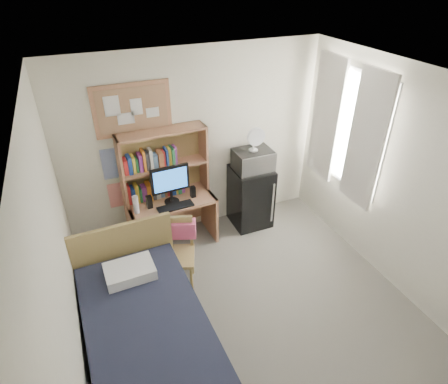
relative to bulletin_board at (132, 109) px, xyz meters
name	(u,v)px	position (x,y,z in m)	size (l,w,h in m)	color
floor	(262,327)	(0.78, -2.08, -1.93)	(3.60, 4.20, 0.02)	gray
ceiling	(282,96)	(0.78, -2.08, 0.68)	(3.60, 4.20, 0.02)	white
wall_back	(195,145)	(0.78, 0.02, -0.62)	(3.60, 0.04, 2.60)	white
wall_left	(63,292)	(-1.02, -2.08, -0.62)	(0.04, 4.20, 2.60)	white
wall_right	(417,194)	(2.58, -2.08, -0.62)	(0.04, 4.20, 2.60)	white
window_unit	(346,129)	(2.53, -0.88, -0.32)	(0.10, 1.40, 1.70)	white
curtain_left	(366,141)	(2.50, -1.28, -0.32)	(0.04, 0.55, 1.70)	white
curtain_right	(326,119)	(2.50, -0.48, -0.32)	(0.04, 0.55, 1.70)	white
bulletin_board	(132,109)	(0.00, 0.00, 0.00)	(0.94, 0.03, 0.64)	#A37956
poster_wave	(114,163)	(-0.32, 0.01, -0.67)	(0.30, 0.01, 0.42)	#27449E
poster_japan	(119,194)	(-0.32, 0.01, -1.14)	(0.28, 0.01, 0.36)	red
desk	(173,221)	(0.30, -0.29, -1.56)	(1.15, 0.58, 0.72)	#B27B56
desk_chair	(177,256)	(0.12, -1.10, -1.47)	(0.45, 0.45, 0.91)	tan
mini_fridge	(251,196)	(1.51, -0.28, -1.46)	(0.54, 0.54, 0.93)	black
bed	(152,351)	(-0.44, -2.13, -1.61)	(1.12, 2.24, 0.62)	black
hutch	(164,164)	(0.29, -0.14, -0.73)	(1.14, 0.29, 0.93)	#B27B56
monitor	(170,185)	(0.30, -0.35, -0.93)	(0.50, 0.04, 0.54)	black
keyboard	(175,207)	(0.31, -0.49, -1.19)	(0.47, 0.15, 0.02)	black
speaker_left	(149,202)	(0.00, -0.37, -1.12)	(0.07, 0.07, 0.17)	black
speaker_right	(193,192)	(0.60, -0.34, -1.12)	(0.06, 0.06, 0.16)	black
water_bottle	(136,205)	(-0.18, -0.41, -1.08)	(0.07, 0.07, 0.24)	white
hoodie	(176,229)	(0.19, -0.92, -1.22)	(0.46, 0.14, 0.22)	#D35076
microwave	(253,160)	(1.51, -0.30, -0.85)	(0.51, 0.39, 0.30)	#BABBBF
desk_fan	(254,140)	(1.51, -0.30, -0.54)	(0.25, 0.25, 0.31)	white
pillow	(130,271)	(-0.46, -1.38, -1.24)	(0.50, 0.35, 0.12)	white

